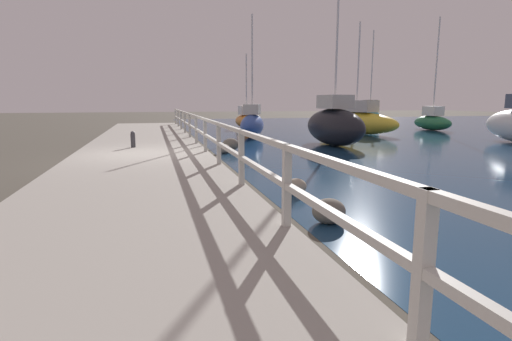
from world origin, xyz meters
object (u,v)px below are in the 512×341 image
(sailboat_green, at_px, (432,121))
(sailboat_teal, at_px, (370,116))
(sailboat_black, at_px, (334,125))
(sailboat_blue, at_px, (252,124))
(sailboat_orange, at_px, (246,120))
(mooring_bollard, at_px, (133,139))
(sailboat_yellow, at_px, (356,121))

(sailboat_green, distance_m, sailboat_teal, 5.15)
(sailboat_black, xyz_separation_m, sailboat_green, (10.25, 6.81, -0.26))
(sailboat_blue, bearing_deg, sailboat_orange, 103.07)
(sailboat_blue, bearing_deg, mooring_bollard, -111.01)
(sailboat_green, relative_size, sailboat_teal, 1.02)
(mooring_bollard, xyz_separation_m, sailboat_green, (18.45, 7.82, 0.07))
(sailboat_teal, height_order, sailboat_yellow, sailboat_teal)
(sailboat_blue, relative_size, sailboat_yellow, 1.00)
(mooring_bollard, distance_m, sailboat_yellow, 13.63)
(sailboat_orange, height_order, sailboat_teal, sailboat_teal)
(sailboat_black, bearing_deg, sailboat_yellow, 50.91)
(mooring_bollard, xyz_separation_m, sailboat_orange, (7.14, 12.86, 0.02))
(mooring_bollard, bearing_deg, sailboat_orange, 60.98)
(sailboat_teal, bearing_deg, sailboat_black, -109.41)
(sailboat_orange, height_order, sailboat_black, sailboat_black)
(sailboat_orange, bearing_deg, sailboat_green, -24.70)
(sailboat_teal, distance_m, sailboat_yellow, 7.87)
(sailboat_black, relative_size, sailboat_blue, 1.22)
(sailboat_yellow, bearing_deg, sailboat_black, -145.62)
(sailboat_green, bearing_deg, sailboat_black, -149.59)
(sailboat_green, bearing_deg, sailboat_yellow, -169.57)
(sailboat_black, distance_m, sailboat_blue, 5.38)
(sailboat_black, bearing_deg, sailboat_orange, 92.48)
(sailboat_black, distance_m, sailboat_teal, 14.42)
(mooring_bollard, distance_m, sailboat_black, 8.27)
(sailboat_orange, xyz_separation_m, sailboat_green, (11.31, -5.05, 0.04))
(mooring_bollard, xyz_separation_m, sailboat_blue, (5.79, 5.82, 0.14))
(sailboat_orange, bearing_deg, sailboat_black, -85.53)
(sailboat_green, xyz_separation_m, sailboat_yellow, (-6.36, -1.54, 0.15))
(sailboat_blue, bearing_deg, sailboat_teal, 55.99)
(sailboat_green, relative_size, sailboat_blue, 1.14)
(mooring_bollard, height_order, sailboat_yellow, sailboat_yellow)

